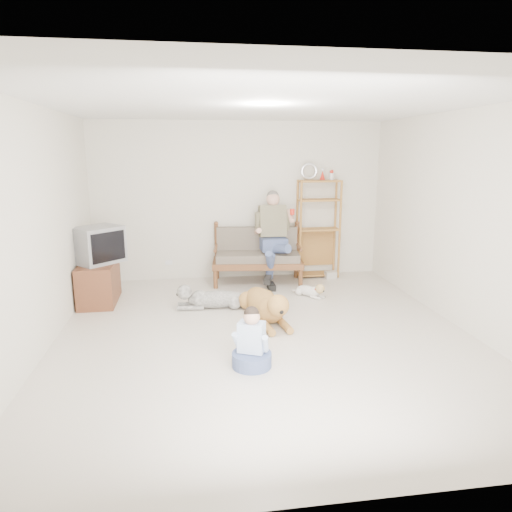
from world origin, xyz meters
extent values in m
plane|color=silver|center=(0.00, 0.00, 0.00)|extent=(5.50, 5.50, 0.00)
plane|color=silver|center=(0.00, 0.00, 2.70)|extent=(5.50, 5.50, 0.00)
plane|color=beige|center=(0.00, 2.75, 1.35)|extent=(5.00, 0.00, 5.00)
plane|color=beige|center=(0.00, -2.75, 1.35)|extent=(5.00, 0.00, 5.00)
plane|color=beige|center=(-2.50, 0.00, 1.35)|extent=(0.00, 5.50, 5.50)
plane|color=beige|center=(2.50, 0.00, 1.35)|extent=(0.00, 5.50, 5.50)
cube|color=brown|center=(0.25, 2.29, 0.35)|extent=(1.56, 0.85, 0.10)
cube|color=#61564A|center=(0.25, 2.29, 0.47)|extent=(1.43, 0.74, 0.13)
cube|color=#61564A|center=(0.25, 2.53, 0.70)|extent=(1.39, 0.26, 0.45)
cylinder|color=brown|center=(0.25, 2.59, 0.90)|extent=(1.40, 0.19, 0.05)
cylinder|color=brown|center=(-0.45, 1.99, 0.15)|extent=(0.07, 0.07, 0.30)
cylinder|color=brown|center=(-0.45, 2.59, 0.47)|extent=(0.07, 0.07, 0.95)
cylinder|color=brown|center=(0.95, 1.99, 0.15)|extent=(0.07, 0.07, 0.30)
cylinder|color=brown|center=(0.95, 2.59, 0.47)|extent=(0.07, 0.07, 0.95)
cube|color=#4F5E92|center=(0.52, 2.30, 0.67)|extent=(0.43, 0.40, 0.21)
cube|color=#7E7558|center=(0.52, 2.41, 1.04)|extent=(0.45, 0.31, 0.56)
sphere|color=tan|center=(0.52, 2.38, 1.42)|extent=(0.22, 0.22, 0.22)
sphere|color=#5D5853|center=(0.52, 2.40, 1.46)|extent=(0.20, 0.20, 0.20)
cylinder|color=red|center=(0.81, 2.17, 1.22)|extent=(0.07, 0.07, 0.10)
cube|color=#9D6431|center=(1.37, 2.55, 1.70)|extent=(0.72, 0.29, 0.03)
torus|color=silver|center=(1.18, 2.55, 1.86)|extent=(0.30, 0.05, 0.30)
cone|color=red|center=(1.42, 2.55, 1.79)|extent=(0.10, 0.10, 0.15)
cylinder|color=#9D6431|center=(1.02, 2.41, 0.86)|extent=(0.04, 0.04, 1.71)
cylinder|color=#9D6431|center=(1.02, 2.69, 0.86)|extent=(0.04, 0.04, 1.71)
cylinder|color=#9D6431|center=(1.72, 2.41, 0.86)|extent=(0.04, 0.04, 1.71)
cylinder|color=#9D6431|center=(1.72, 2.69, 0.86)|extent=(0.04, 0.04, 1.71)
cube|color=beige|center=(1.57, 2.39, 0.06)|extent=(0.20, 0.15, 0.12)
cube|color=brown|center=(-2.22, 1.61, 0.30)|extent=(0.51, 0.90, 0.60)
cube|color=brown|center=(-2.46, 1.39, 0.30)|extent=(0.02, 0.40, 0.50)
cube|color=brown|center=(-2.46, 1.83, 0.30)|extent=(0.02, 0.40, 0.50)
cube|color=gray|center=(-2.20, 1.65, 0.87)|extent=(0.81, 0.81, 0.53)
cube|color=black|center=(-2.02, 1.46, 0.87)|extent=(0.40, 0.39, 0.42)
cube|color=silver|center=(-1.25, 2.73, 0.30)|extent=(0.12, 0.02, 0.08)
ellipsoid|color=#AE813C|center=(0.09, 0.69, 0.17)|extent=(0.54, 1.15, 0.35)
sphere|color=#AE813C|center=(0.14, 0.36, 0.20)|extent=(0.35, 0.35, 0.35)
sphere|color=#AE813C|center=(0.18, 0.09, 0.35)|extent=(0.27, 0.27, 0.27)
ellipsoid|color=#AE813C|center=(0.20, -0.03, 0.32)|extent=(0.15, 0.21, 0.11)
cylinder|color=#AE813C|center=(0.02, 1.24, 0.07)|extent=(0.26, 0.42, 0.06)
ellipsoid|color=#AE813C|center=(0.08, 0.10, 0.35)|extent=(0.07, 0.09, 0.14)
ellipsoid|color=#AE813C|center=(0.27, 0.13, 0.35)|extent=(0.07, 0.09, 0.14)
ellipsoid|color=silver|center=(-0.51, 1.11, 0.12)|extent=(0.83, 0.31, 0.25)
sphere|color=silver|center=(-0.76, 1.12, 0.14)|extent=(0.25, 0.25, 0.25)
sphere|color=silver|center=(-0.97, 1.13, 0.25)|extent=(0.21, 0.21, 0.21)
ellipsoid|color=silver|center=(-1.06, 1.13, 0.23)|extent=(0.16, 0.10, 0.08)
cylinder|color=silver|center=(-0.10, 1.10, 0.05)|extent=(0.33, 0.14, 0.04)
ellipsoid|color=silver|center=(-0.95, 1.20, 0.25)|extent=(0.07, 0.05, 0.11)
ellipsoid|color=silver|center=(-0.95, 1.05, 0.25)|extent=(0.07, 0.05, 0.11)
ellipsoid|color=white|center=(0.92, 1.46, 0.08)|extent=(0.39, 0.43, 0.16)
sphere|color=white|center=(1.00, 1.36, 0.09)|extent=(0.16, 0.16, 0.16)
sphere|color=tan|center=(1.06, 1.28, 0.16)|extent=(0.15, 0.15, 0.15)
ellipsoid|color=tan|center=(1.10, 1.23, 0.15)|extent=(0.11, 0.12, 0.06)
cylinder|color=white|center=(0.80, 1.62, 0.03)|extent=(0.15, 0.11, 0.03)
cone|color=tan|center=(1.01, 1.26, 0.20)|extent=(0.04, 0.04, 0.05)
cone|color=tan|center=(1.09, 1.33, 0.20)|extent=(0.04, 0.04, 0.05)
torus|color=red|center=(1.05, 1.30, 0.15)|extent=(0.14, 0.14, 0.02)
cylinder|color=#4F5E92|center=(-0.27, -0.78, 0.08)|extent=(0.41, 0.41, 0.15)
cube|color=silver|center=(-0.27, -0.76, 0.32)|extent=(0.31, 0.26, 0.32)
sphere|color=tan|center=(-0.27, -0.78, 0.55)|extent=(0.17, 0.17, 0.17)
sphere|color=black|center=(-0.27, -0.77, 0.58)|extent=(0.16, 0.16, 0.16)
camera|label=1|loc=(-0.86, -5.13, 2.19)|focal=32.00mm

